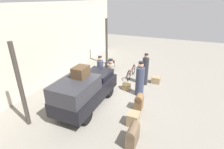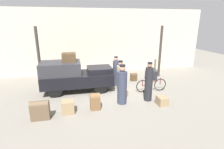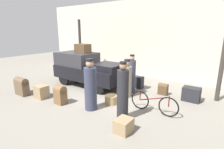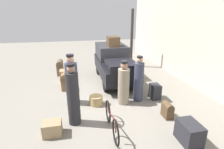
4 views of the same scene
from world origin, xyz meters
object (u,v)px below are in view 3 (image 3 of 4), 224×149
at_px(trunk_umber_medium, 60,94).
at_px(trunk_large_brown, 191,94).
at_px(bicycle, 154,103).
at_px(porter_lifting_near_truck, 127,80).
at_px(trunk_wicker_pale, 138,82).
at_px(trunk_on_truck_roof, 83,49).
at_px(suitcase_tan_flat, 22,86).
at_px(truck, 86,68).
at_px(suitcase_black_upright, 124,126).
at_px(porter_standing_middle, 91,87).
at_px(porter_with_bicycle, 123,94).
at_px(porter_carrying_trunk, 132,75).
at_px(wicker_basket, 111,99).
at_px(suitcase_small_leather, 42,92).
at_px(trunk_barrel_dark, 163,89).

height_order(trunk_umber_medium, trunk_large_brown, trunk_umber_medium).
height_order(bicycle, porter_lifting_near_truck, porter_lifting_near_truck).
distance_m(trunk_wicker_pale, trunk_on_truck_roof, 3.22).
bearing_deg(suitcase_tan_flat, truck, 63.43).
xyz_separation_m(trunk_wicker_pale, suitcase_tan_flat, (-3.73, -3.77, 0.13)).
relative_size(trunk_umber_medium, suitcase_black_upright, 1.48).
bearing_deg(porter_standing_middle, suitcase_black_upright, -18.17).
relative_size(porter_with_bicycle, trunk_wicker_pale, 3.27).
relative_size(truck, trunk_on_truck_roof, 5.33).
bearing_deg(bicycle, porter_standing_middle, -151.69).
xyz_separation_m(porter_carrying_trunk, porter_standing_middle, (-0.29, -2.40, 0.04)).
bearing_deg(porter_lifting_near_truck, bicycle, -26.65).
xyz_separation_m(truck, porter_with_bicycle, (3.40, -1.96, -0.03)).
height_order(wicker_basket, trunk_umber_medium, trunk_umber_medium).
height_order(truck, suitcase_black_upright, truck).
relative_size(porter_carrying_trunk, trunk_large_brown, 2.62).
bearing_deg(truck, suitcase_small_leather, -97.39).
bearing_deg(suitcase_small_leather, trunk_barrel_dark, 39.67).
relative_size(trunk_barrel_dark, suitcase_black_upright, 1.01).
xyz_separation_m(trunk_large_brown, trunk_on_truck_roof, (-5.05, -0.88, 1.58)).
relative_size(bicycle, trunk_on_truck_roof, 2.46).
bearing_deg(suitcase_black_upright, trunk_umber_medium, 175.39).
bearing_deg(trunk_on_truck_roof, trunk_large_brown, 9.92).
bearing_deg(bicycle, trunk_on_truck_roof, 167.13).
relative_size(trunk_large_brown, suitcase_small_leather, 1.24).
relative_size(trunk_wicker_pale, trunk_umber_medium, 0.78).
bearing_deg(trunk_barrel_dark, porter_lifting_near_truck, -136.84).
bearing_deg(suitcase_tan_flat, trunk_on_truck_roof, 66.94).
bearing_deg(trunk_barrel_dark, porter_carrying_trunk, -158.35).
distance_m(porter_with_bicycle, porter_standing_middle, 1.30).
bearing_deg(bicycle, trunk_wicker_pale, 128.34).
relative_size(porter_with_bicycle, suitcase_small_leather, 3.53).
bearing_deg(wicker_basket, suitcase_black_upright, -44.06).
xyz_separation_m(suitcase_tan_flat, suitcase_small_leather, (1.03, 0.28, -0.15)).
xyz_separation_m(porter_lifting_near_truck, porter_with_bicycle, (0.90, -1.76, 0.14)).
distance_m(porter_lifting_near_truck, porter_with_bicycle, 1.98).
height_order(porter_lifting_near_truck, trunk_umber_medium, porter_lifting_near_truck).
relative_size(porter_carrying_trunk, porter_with_bicycle, 0.92).
relative_size(bicycle, suitcase_black_upright, 3.42).
relative_size(bicycle, porter_lifting_near_truck, 1.06).
distance_m(truck, porter_standing_middle, 2.90).
bearing_deg(trunk_wicker_pale, wicker_basket, -89.68).
relative_size(suitcase_small_leather, trunk_on_truck_roof, 0.76).
height_order(porter_with_bicycle, trunk_wicker_pale, porter_with_bicycle).
xyz_separation_m(truck, trunk_umber_medium, (0.82, -2.32, -0.50)).
distance_m(porter_lifting_near_truck, suitcase_black_upright, 2.76).
height_order(truck, porter_with_bicycle, porter_with_bicycle).
relative_size(porter_carrying_trunk, trunk_barrel_dark, 3.41).
distance_m(suitcase_tan_flat, suitcase_black_upright, 5.16).
relative_size(wicker_basket, trunk_large_brown, 0.73).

